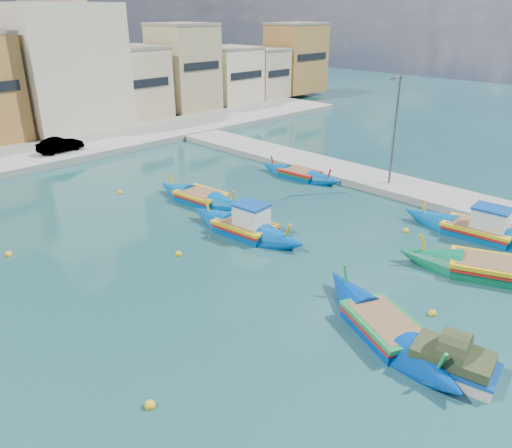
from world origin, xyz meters
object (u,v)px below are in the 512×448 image
quay_street_lamp (394,130)px  luzzu_green (201,198)px  tender_near (451,363)px  luzzu_cyan_mid (299,175)px  church_block (60,48)px  luzzu_blue_cabin (246,228)px  luzzu_blue_south (385,329)px  luzzu_cyan_south (489,270)px  luzzu_turquoise_cabin (479,231)px

quay_street_lamp → luzzu_green: (-11.17, 7.55, -4.06)m
quay_street_lamp → tender_near: quay_street_lamp is taller
luzzu_cyan_mid → luzzu_green: 8.81m
church_block → luzzu_cyan_mid: (5.00, -27.69, -8.17)m
quay_street_lamp → luzzu_blue_cabin: (-12.62, 1.68, -3.97)m
church_block → luzzu_blue_south: size_ratio=2.11×
quay_street_lamp → luzzu_cyan_south: bearing=-126.4°
luzzu_cyan_mid → tender_near: (-13.33, -18.51, 0.24)m
luzzu_blue_cabin → luzzu_green: 6.06m
luzzu_cyan_mid → luzzu_green: luzzu_green is taller
luzzu_cyan_mid → luzzu_cyan_south: bearing=-107.2°
luzzu_turquoise_cabin → luzzu_blue_cabin: bearing=133.5°
luzzu_cyan_mid → tender_near: luzzu_cyan_mid is taller
luzzu_cyan_mid → tender_near: 22.81m
church_block → luzzu_green: church_block is taller
luzzu_green → quay_street_lamp: bearing=-34.1°
luzzu_blue_cabin → luzzu_blue_south: size_ratio=0.96×
luzzu_blue_south → luzzu_cyan_south: (7.83, -0.97, 0.03)m
luzzu_blue_cabin → luzzu_blue_south: (-2.76, -10.95, -0.10)m
luzzu_cyan_mid → luzzu_green: (-8.72, 1.24, 0.04)m
luzzu_green → luzzu_turquoise_cabin: bearing=-63.6°
luzzu_green → tender_near: (-4.61, -19.75, 0.20)m
tender_near → luzzu_turquoise_cabin: bearing=18.7°
quay_street_lamp → luzzu_blue_cabin: 13.34m
luzzu_green → luzzu_blue_south: (-4.22, -16.82, -0.00)m
luzzu_turquoise_cabin → luzzu_cyan_south: (-4.13, -2.23, -0.06)m
quay_street_lamp → luzzu_green: 14.08m
quay_street_lamp → luzzu_cyan_south: 13.36m
tender_near → church_block: bearing=79.8°
quay_street_lamp → luzzu_cyan_mid: bearing=111.2°
church_block → quay_street_lamp: bearing=-77.7°
luzzu_cyan_south → tender_near: bearing=-166.6°
church_block → luzzu_turquoise_cabin: church_block is taller
luzzu_green → tender_near: luzzu_green is taller
luzzu_green → luzzu_cyan_mid: bearing=-8.1°
luzzu_blue_cabin → luzzu_cyan_mid: size_ratio=1.13×
quay_street_lamp → tender_near: (-15.78, -12.20, -3.86)m
quay_street_lamp → luzzu_cyan_mid: 7.92m
luzzu_blue_cabin → quay_street_lamp: bearing=-7.6°
luzzu_turquoise_cabin → quay_street_lamp: bearing=66.8°
luzzu_blue_cabin → tender_near: luzzu_blue_cabin is taller
luzzu_cyan_mid → luzzu_blue_south: size_ratio=0.85×
luzzu_cyan_mid → luzzu_blue_cabin: bearing=-155.5°
luzzu_cyan_south → luzzu_turquoise_cabin: bearing=28.4°
luzzu_cyan_mid → luzzu_blue_south: luzzu_blue_south is taller
luzzu_cyan_south → tender_near: size_ratio=2.72×
luzzu_blue_cabin → luzzu_cyan_mid: (10.18, 4.64, -0.13)m
luzzu_cyan_mid → luzzu_blue_south: bearing=-129.7°
luzzu_turquoise_cabin → luzzu_cyan_south: bearing=-151.6°
luzzu_turquoise_cabin → tender_near: luzzu_turquoise_cabin is taller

